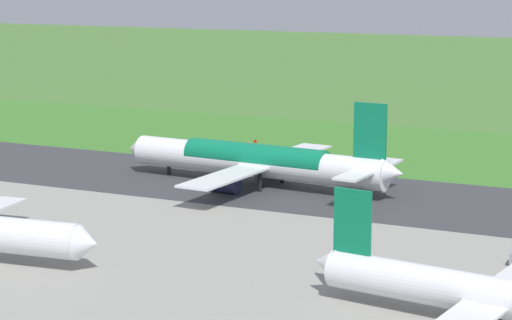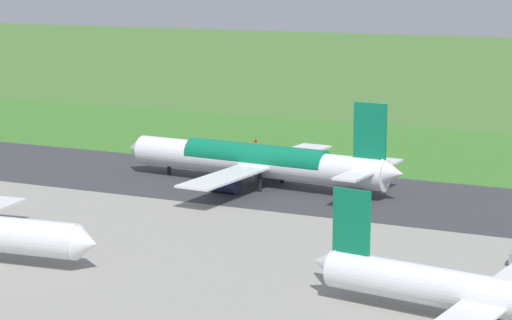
% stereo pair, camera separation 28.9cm
% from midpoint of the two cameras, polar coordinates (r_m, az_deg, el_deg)
% --- Properties ---
extents(ground_plane, '(800.00, 800.00, 0.00)m').
position_cam_midpoint_polar(ground_plane, '(174.73, -1.61, -1.31)').
color(ground_plane, '#477233').
extents(runway_asphalt, '(600.00, 32.42, 0.06)m').
position_cam_midpoint_polar(runway_asphalt, '(174.73, -1.61, -1.30)').
color(runway_asphalt, '#38383D').
rests_on(runway_asphalt, ground).
extents(apron_concrete, '(440.00, 110.00, 0.05)m').
position_cam_midpoint_polar(apron_concrete, '(126.79, -13.77, -6.34)').
color(apron_concrete, gray).
rests_on(apron_concrete, ground).
extents(grass_verge_foreground, '(600.00, 80.00, 0.04)m').
position_cam_midpoint_polar(grass_verge_foreground, '(205.46, 2.74, 0.53)').
color(grass_verge_foreground, '#3C782B').
rests_on(grass_verge_foreground, ground).
extents(airliner_main, '(54.15, 44.33, 15.88)m').
position_cam_midpoint_polar(airliner_main, '(171.41, 0.06, -0.06)').
color(airliner_main, white).
rests_on(airliner_main, ground).
extents(airliner_parked_near, '(44.06, 36.17, 12.87)m').
position_cam_midpoint_polar(airliner_parked_near, '(106.91, 13.56, -7.61)').
color(airliner_parked_near, white).
rests_on(airliner_parked_near, ground).
extents(no_stopping_sign, '(0.60, 0.10, 2.29)m').
position_cam_midpoint_polar(no_stopping_sign, '(205.18, -0.08, 0.91)').
color(no_stopping_sign, slate).
rests_on(no_stopping_sign, ground).
extents(traffic_cone_orange, '(0.40, 0.40, 0.55)m').
position_cam_midpoint_polar(traffic_cone_orange, '(214.38, -0.43, 1.04)').
color(traffic_cone_orange, orange).
rests_on(traffic_cone_orange, ground).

